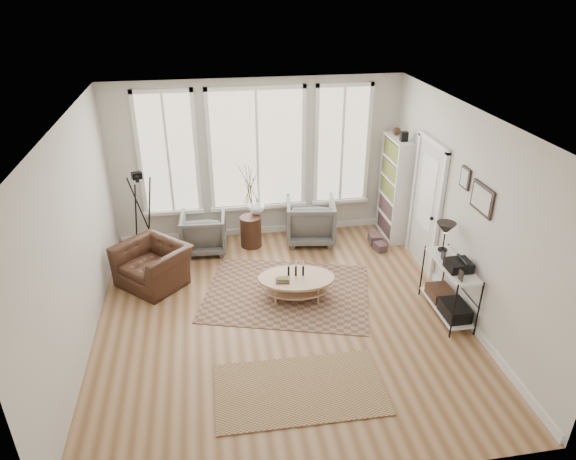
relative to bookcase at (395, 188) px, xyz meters
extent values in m
plane|color=#A07853|center=(-2.44, -2.23, -0.96)|extent=(5.50, 5.50, 0.00)
plane|color=white|center=(-2.44, -2.23, 1.94)|extent=(5.50, 5.50, 0.00)
cube|color=beige|center=(-2.44, 0.52, 0.49)|extent=(5.20, 0.04, 2.90)
cube|color=beige|center=(-2.44, -4.98, 0.49)|extent=(5.20, 0.04, 2.90)
cube|color=beige|center=(-5.04, -2.23, 0.49)|extent=(0.04, 5.50, 2.90)
cube|color=beige|center=(0.16, -2.23, 0.49)|extent=(0.04, 5.50, 2.90)
cube|color=white|center=(-2.44, 0.51, -0.90)|extent=(5.10, 0.04, 0.12)
cube|color=white|center=(0.15, -2.23, -0.90)|extent=(0.03, 5.40, 0.12)
cube|color=tan|center=(-2.44, 0.50, 0.69)|extent=(1.60, 0.03, 2.10)
cube|color=tan|center=(-3.99, 0.50, 0.69)|extent=(0.90, 0.03, 2.10)
cube|color=tan|center=(-0.89, 0.50, 0.69)|extent=(0.90, 0.03, 2.10)
cube|color=white|center=(-2.44, 0.48, 0.69)|extent=(1.74, 0.06, 2.24)
cube|color=white|center=(-3.99, 0.48, 0.69)|extent=(1.04, 0.06, 2.24)
cube|color=white|center=(-0.89, 0.48, 0.69)|extent=(1.04, 0.06, 2.24)
cube|color=white|center=(-2.44, 0.46, -0.39)|extent=(4.10, 0.12, 0.06)
cube|color=silver|center=(0.14, -1.08, 0.09)|extent=(0.04, 0.88, 2.10)
cube|color=white|center=(0.12, -1.08, 0.34)|extent=(0.01, 0.55, 1.20)
cube|color=white|center=(0.12, -1.57, 0.09)|extent=(0.06, 0.08, 2.18)
cube|color=white|center=(0.12, -0.59, 0.09)|extent=(0.06, 0.08, 2.18)
cube|color=white|center=(0.12, -1.08, 1.18)|extent=(0.06, 1.06, 0.08)
sphere|color=black|center=(0.09, -1.41, 0.04)|extent=(0.06, 0.06, 0.06)
cube|color=white|center=(-0.01, -0.41, -0.01)|extent=(0.30, 0.03, 1.90)
cube|color=white|center=(-0.01, 0.41, -0.01)|extent=(0.30, 0.03, 1.90)
cube|color=white|center=(0.14, 0.00, -0.01)|extent=(0.02, 0.85, 1.90)
cube|color=white|center=(-0.01, 0.00, -0.01)|extent=(0.30, 0.81, 1.90)
cube|color=brown|center=(-0.01, 0.00, -0.01)|extent=(0.24, 0.75, 1.76)
cube|color=black|center=(-0.01, -0.20, 1.02)|extent=(0.12, 0.10, 0.16)
sphere|color=#3C2115|center=(-0.01, 0.15, 1.01)|extent=(0.14, 0.14, 0.14)
cube|color=white|center=(-0.06, -2.53, -0.84)|extent=(0.37, 1.07, 0.03)
cube|color=white|center=(-0.06, -2.53, -0.14)|extent=(0.37, 1.07, 0.02)
cylinder|color=black|center=(-0.24, -3.06, -0.53)|extent=(0.02, 0.02, 0.85)
cylinder|color=black|center=(0.12, -3.06, -0.53)|extent=(0.02, 0.02, 0.85)
cylinder|color=black|center=(-0.24, -2.00, -0.53)|extent=(0.02, 0.02, 0.85)
cylinder|color=black|center=(0.12, -2.00, -0.53)|extent=(0.02, 0.02, 0.85)
cylinder|color=black|center=(-0.06, -2.18, -0.08)|extent=(0.14, 0.14, 0.02)
cylinder|color=black|center=(-0.06, -2.18, 0.06)|extent=(0.02, 0.02, 0.30)
cone|color=black|center=(-0.06, -2.18, 0.26)|extent=(0.28, 0.28, 0.18)
cube|color=black|center=(-0.06, -2.68, -0.05)|extent=(0.32, 0.30, 0.13)
cube|color=black|center=(-0.06, -2.78, -0.73)|extent=(0.32, 0.45, 0.20)
cube|color=#3C2115|center=(-0.06, -2.31, -0.75)|extent=(0.32, 0.40, 0.16)
cube|color=black|center=(-0.16, -2.95, -0.04)|extent=(0.02, 0.10, 0.14)
cube|color=black|center=(-0.16, -2.41, -0.05)|extent=(0.02, 0.10, 0.12)
cube|color=black|center=(0.14, -2.63, 0.89)|extent=(0.03, 0.52, 0.38)
cube|color=silver|center=(0.13, -2.63, 0.89)|extent=(0.01, 0.44, 0.30)
cube|color=black|center=(0.14, -2.13, 0.99)|extent=(0.03, 0.24, 0.30)
cube|color=silver|center=(0.13, -2.13, 0.99)|extent=(0.01, 0.18, 0.24)
cube|color=brown|center=(-2.25, -1.62, -0.95)|extent=(2.92, 2.49, 0.01)
cube|color=brown|center=(-2.44, -3.69, -0.94)|extent=(2.03, 1.15, 0.01)
ellipsoid|color=tan|center=(-2.13, -1.76, -0.79)|extent=(1.06, 0.74, 0.03)
ellipsoid|color=tan|center=(-2.13, -1.76, -0.61)|extent=(1.23, 0.87, 0.04)
cylinder|color=tan|center=(-2.45, -1.95, -0.79)|extent=(0.03, 0.03, 0.33)
cylinder|color=tan|center=(-1.81, -1.95, -0.79)|extent=(0.03, 0.03, 0.33)
cylinder|color=tan|center=(-2.45, -1.58, -0.79)|extent=(0.03, 0.03, 0.33)
cylinder|color=tan|center=(-1.81, -1.58, -0.79)|extent=(0.03, 0.03, 0.33)
cylinder|color=black|center=(-2.24, -1.72, -0.51)|extent=(0.03, 0.03, 0.16)
cylinder|color=black|center=(-2.13, -1.72, -0.51)|extent=(0.03, 0.03, 0.16)
cylinder|color=black|center=(-2.02, -1.72, -0.51)|extent=(0.03, 0.03, 0.16)
cube|color=#2E512C|center=(-2.35, -1.84, -0.56)|extent=(0.20, 0.15, 0.05)
imported|color=slate|center=(-3.48, -0.01, -0.60)|extent=(0.81, 0.83, 0.72)
imported|color=slate|center=(-1.54, 0.05, -0.55)|extent=(0.99, 1.01, 0.81)
cylinder|color=#3C2115|center=(-2.64, 0.02, -0.67)|extent=(0.38, 0.38, 0.57)
imported|color=silver|center=(-2.51, 0.16, -0.25)|extent=(0.32, 0.32, 0.28)
imported|color=#3C2115|center=(-4.30, -0.98, -0.62)|extent=(1.35, 1.35, 0.66)
cylinder|color=black|center=(-4.47, -0.12, 0.49)|extent=(0.07, 0.07, 0.07)
cube|color=black|center=(-4.47, -0.12, 0.57)|extent=(0.19, 0.16, 0.11)
cylinder|color=black|center=(-4.47, -0.21, 0.57)|extent=(0.07, 0.09, 0.07)
cube|color=brown|center=(-0.39, -0.27, -0.86)|extent=(0.25, 0.31, 0.18)
cube|color=brown|center=(-0.39, -0.55, -0.88)|extent=(0.23, 0.26, 0.15)
camera|label=1|loc=(-3.34, -8.22, 3.52)|focal=32.00mm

